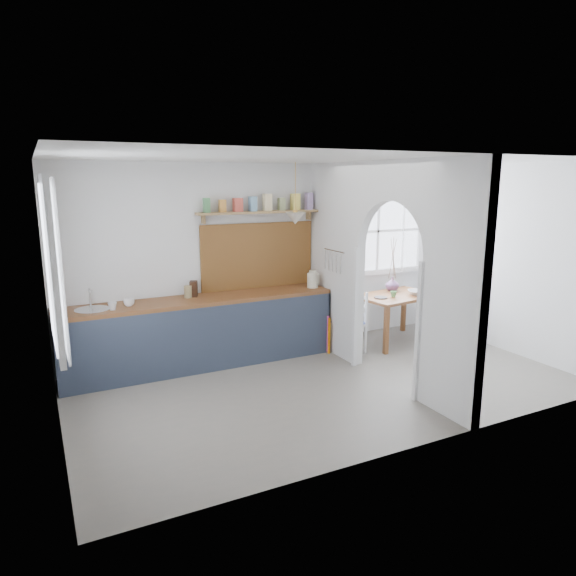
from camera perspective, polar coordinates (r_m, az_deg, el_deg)
name	(u,v)px	position (r m, az deg, el deg)	size (l,w,h in m)	color
floor	(328,385)	(6.20, 4.49, -10.64)	(5.80, 3.20, 0.01)	slate
ceiling	(332,159)	(5.73, 4.93, 14.12)	(5.80, 3.20, 0.01)	silver
walls	(330,277)	(5.83, 4.70, 1.24)	(5.81, 3.21, 2.60)	silver
partition	(378,259)	(6.24, 9.96, 3.22)	(0.12, 3.20, 2.60)	silver
kitchen_window	(49,265)	(4.94, -25.01, 2.33)	(0.10, 1.16, 1.50)	white
nook_window	(378,231)	(8.07, 9.96, 6.24)	(1.76, 0.10, 1.30)	white
counter	(201,331)	(6.76, -9.63, -4.73)	(3.50, 0.60, 0.90)	brown
sink	(92,310)	(6.39, -20.91, -2.33)	(0.40, 0.40, 0.02)	silver
backsplash	(258,256)	(7.11, -3.33, 3.62)	(1.65, 0.03, 0.90)	brown
shelf	(260,208)	(6.97, -3.12, 8.86)	(1.75, 0.20, 0.21)	olive
pendant_lamp	(295,218)	(6.82, 0.81, 7.76)	(0.26, 0.26, 0.16)	beige
utensil_rail	(334,251)	(6.88, 5.18, 4.14)	(0.02, 0.02, 0.50)	silver
dining_table	(396,318)	(7.80, 11.87, -3.31)	(1.15, 0.77, 0.72)	brown
chair_left	(348,322)	(7.20, 6.63, -3.79)	(0.40, 0.40, 0.87)	silver
chair_right	(440,306)	(8.21, 16.57, -1.89)	(0.44, 0.44, 0.97)	silver
kettle	(313,279)	(7.16, 2.75, 1.02)	(0.20, 0.16, 0.24)	beige
mug_a	(112,306)	(6.27, -18.93, -1.93)	(0.10, 0.10, 0.09)	silver
mug_b	(129,302)	(6.40, -17.25, -1.49)	(0.13, 0.13, 0.10)	silver
knife_block	(194,289)	(6.72, -10.44, -0.08)	(0.09, 0.13, 0.20)	#3C2114
jar	(188,292)	(6.66, -11.06, -0.41)	(0.10, 0.10, 0.16)	olive
towel_magenta	(328,334)	(7.18, 4.45, -5.11)	(0.02, 0.03, 0.52)	#D63C93
towel_orange	(329,336)	(7.16, 4.58, -5.37)	(0.02, 0.03, 0.52)	orange
bowl	(418,292)	(7.77, 14.20, -0.49)	(0.28, 0.28, 0.07)	silver
table_cup	(393,294)	(7.54, 11.64, -0.68)	(0.09, 0.09, 0.09)	#558F4F
plate	(381,297)	(7.45, 10.26, -1.04)	(0.19, 0.19, 0.02)	#2C2727
vase	(392,284)	(7.96, 11.52, 0.45)	(0.20, 0.20, 0.21)	#64416A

